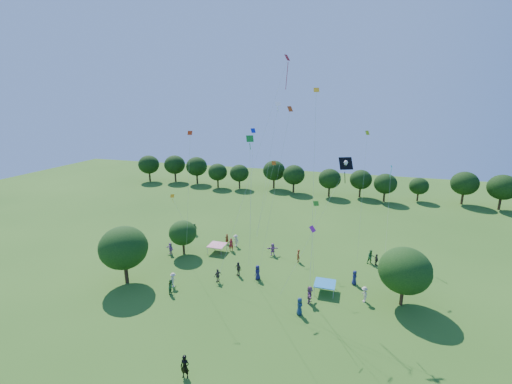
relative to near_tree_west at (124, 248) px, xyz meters
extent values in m
plane|color=#3A671E|center=(14.40, -10.60, -4.31)|extent=(160.00, 160.00, 0.00)
cylinder|color=#422B19|center=(0.00, 0.00, -3.28)|extent=(0.42, 0.42, 2.05)
ellipsoid|color=#1A3D11|center=(0.00, 0.00, 0.01)|extent=(5.32, 5.32, 4.79)
cylinder|color=#422B19|center=(2.56, 8.67, -3.56)|extent=(0.31, 0.31, 1.50)
ellipsoid|color=#1A3D11|center=(2.56, 8.67, -1.24)|extent=(3.67, 3.67, 3.30)
cylinder|color=#422B19|center=(29.56, 4.46, -3.47)|extent=(0.34, 0.34, 1.67)
ellipsoid|color=#1A3D11|center=(29.56, 4.46, -0.47)|extent=(5.12, 5.12, 4.61)
cylinder|color=#422B19|center=(-26.72, 44.67, -3.23)|extent=(0.44, 0.44, 2.15)
ellipsoid|color=black|center=(-26.72, 44.67, 0.04)|extent=(5.17, 5.17, 4.65)
cylinder|color=#422B19|center=(-20.26, 46.31, -3.22)|extent=(0.45, 0.45, 2.17)
ellipsoid|color=black|center=(-20.26, 46.31, 0.09)|extent=(5.22, 5.22, 4.70)
cylinder|color=#422B19|center=(-13.96, 45.97, -3.23)|extent=(0.44, 0.44, 2.15)
ellipsoid|color=black|center=(-13.96, 45.97, 0.05)|extent=(5.17, 5.17, 4.65)
cylinder|color=#422B19|center=(-7.37, 43.68, -3.37)|extent=(0.38, 0.38, 1.87)
ellipsoid|color=black|center=(-7.37, 43.68, -0.53)|extent=(4.48, 4.48, 4.03)
cylinder|color=#422B19|center=(-2.16, 44.29, -3.39)|extent=(0.38, 0.38, 1.84)
ellipsoid|color=black|center=(-2.16, 44.29, -0.59)|extent=(4.42, 4.42, 3.98)
cylinder|color=#422B19|center=(5.57, 46.69, -3.23)|extent=(0.44, 0.44, 2.14)
ellipsoid|color=black|center=(5.57, 46.69, 0.02)|extent=(5.14, 5.14, 4.63)
cylinder|color=#422B19|center=(10.67, 44.52, -3.29)|extent=(0.42, 0.42, 2.03)
ellipsoid|color=black|center=(10.67, 44.52, -0.22)|extent=(4.86, 4.86, 4.37)
cylinder|color=#422B19|center=(18.65, 43.40, -3.33)|extent=(0.40, 0.40, 1.96)
ellipsoid|color=black|center=(18.65, 43.40, -0.34)|extent=(4.71, 4.71, 4.24)
cylinder|color=#422B19|center=(25.02, 44.94, -3.35)|extent=(0.39, 0.39, 1.91)
ellipsoid|color=black|center=(25.02, 44.94, -0.44)|extent=(4.59, 4.59, 4.13)
cylinder|color=#422B19|center=(29.82, 42.76, -3.36)|extent=(0.39, 0.39, 1.89)
ellipsoid|color=black|center=(29.82, 42.76, -0.49)|extent=(4.54, 4.54, 4.08)
cylinder|color=#422B19|center=(36.48, 45.30, -3.52)|extent=(0.33, 0.33, 1.58)
ellipsoid|color=black|center=(36.48, 45.30, -1.11)|extent=(3.80, 3.80, 3.42)
cylinder|color=#422B19|center=(44.67, 45.53, -3.24)|extent=(0.44, 0.44, 2.13)
ellipsoid|color=black|center=(44.67, 45.53, 0.00)|extent=(5.12, 5.12, 4.61)
cylinder|color=#422B19|center=(50.51, 43.55, -3.21)|extent=(0.45, 0.45, 2.18)
ellipsoid|color=black|center=(50.51, 43.55, 0.11)|extent=(5.24, 5.24, 4.72)
cube|color=#D11842|center=(6.65, 10.50, -3.26)|extent=(2.20, 2.20, 0.08)
cylinder|color=#999999|center=(5.65, 9.50, -3.76)|extent=(0.05, 0.05, 1.10)
cylinder|color=#999999|center=(7.65, 9.50, -3.76)|extent=(0.05, 0.05, 1.10)
cylinder|color=#999999|center=(5.65, 11.50, -3.76)|extent=(0.05, 0.05, 1.10)
cylinder|color=#999999|center=(7.65, 11.50, -3.76)|extent=(0.05, 0.05, 1.10)
cube|color=#1B6FB5|center=(21.85, 4.54, -3.26)|extent=(2.20, 2.20, 0.08)
cylinder|color=#999999|center=(20.85, 3.54, -3.76)|extent=(0.05, 0.05, 1.10)
cylinder|color=#999999|center=(22.85, 3.54, -3.76)|extent=(0.05, 0.05, 1.10)
cylinder|color=#999999|center=(20.85, 5.54, -3.76)|extent=(0.05, 0.05, 1.10)
cylinder|color=#999999|center=(22.85, 5.54, -3.76)|extent=(0.05, 0.05, 1.10)
imported|color=black|center=(13.09, -10.50, -3.36)|extent=(0.74, 0.51, 1.90)
imported|color=navy|center=(24.87, 7.18, -3.46)|extent=(0.51, 0.86, 1.68)
imported|color=maroon|center=(8.30, 11.53, -3.39)|extent=(0.81, 0.71, 1.84)
imported|color=#2A622D|center=(26.73, 13.04, -3.38)|extent=(1.03, 0.78, 1.86)
imported|color=beige|center=(5.53, 0.80, -3.48)|extent=(0.74, 1.16, 1.65)
imported|color=#413534|center=(11.62, 5.27, -3.45)|extent=(1.10, 0.90, 1.72)
imported|color=#824C70|center=(20.57, 2.02, -3.37)|extent=(0.71, 1.78, 1.87)
imported|color=navy|center=(19.92, -0.22, -3.42)|extent=(0.77, 0.99, 1.78)
imported|color=maroon|center=(6.89, 13.52, -3.56)|extent=(0.63, 0.66, 1.50)
imported|color=#295A26|center=(0.80, 15.42, -3.44)|extent=(0.86, 0.48, 1.73)
imported|color=beige|center=(25.94, 3.86, -3.45)|extent=(0.82, 1.21, 1.70)
imported|color=#382F2D|center=(27.41, 12.76, -3.54)|extent=(0.76, 0.98, 1.52)
imported|color=#A061A6|center=(0.87, 8.07, -3.50)|extent=(1.59, 1.14, 1.62)
imported|color=#1B1A4E|center=(14.09, 5.06, -3.43)|extent=(0.73, 0.97, 1.76)
imported|color=maroon|center=(17.81, 10.82, -3.46)|extent=(0.45, 0.66, 1.69)
imported|color=#26592A|center=(6.07, -0.52, -3.49)|extent=(0.52, 0.85, 1.63)
imported|color=beige|center=(8.43, 13.06, -3.43)|extent=(1.25, 1.00, 1.75)
imported|color=#453B37|center=(9.92, 3.13, -3.49)|extent=(0.90, 1.03, 1.63)
imported|color=#A761A4|center=(14.18, 11.81, -3.46)|extent=(1.67, 1.10, 1.68)
cube|color=black|center=(23.19, 4.04, 10.05)|extent=(1.45, 1.14, 1.10)
cube|color=black|center=(23.19, 4.09, 8.65)|extent=(0.15, 0.27, 1.18)
sphere|color=white|center=(23.19, 3.98, 10.15)|extent=(0.40, 0.40, 0.40)
cylinder|color=white|center=(23.19, 3.98, 9.87)|extent=(0.28, 0.56, 0.35)
cylinder|color=white|center=(23.19, 3.98, 9.87)|extent=(0.28, 0.56, 0.35)
cylinder|color=beige|center=(20.49, 2.34, 3.26)|extent=(5.40, 3.42, 12.53)
cube|color=red|center=(15.71, 11.17, 20.53)|extent=(0.56, 0.83, 0.67)
cube|color=red|center=(15.71, 11.22, 18.56)|extent=(0.39, 0.57, 2.94)
cylinder|color=beige|center=(13.06, 6.74, 8.61)|extent=(5.33, 8.89, 23.23)
cube|color=#EF480E|center=(17.20, 6.22, 15.02)|extent=(0.58, 0.69, 0.54)
cylinder|color=beige|center=(15.66, 6.10, 5.88)|extent=(3.08, 0.26, 17.78)
cube|color=red|center=(6.34, 4.90, 12.41)|extent=(0.55, 0.38, 0.44)
cylinder|color=beige|center=(5.02, 6.11, 4.60)|extent=(2.66, 2.45, 15.21)
cube|color=#F3A415|center=(20.63, -0.26, 16.70)|extent=(0.51, 0.40, 0.35)
cylinder|color=beige|center=(20.61, 0.89, 6.75)|extent=(0.05, 2.32, 19.52)
cube|color=#178220|center=(14.50, 1.14, 12.43)|extent=(0.76, 0.63, 0.58)
cube|color=#178220|center=(14.50, 1.19, 11.70)|extent=(0.10, 0.16, 0.61)
cylinder|color=beige|center=(13.82, 3.32, 4.57)|extent=(1.38, 4.36, 15.16)
cube|color=#1324C6|center=(12.59, 8.23, 12.54)|extent=(0.54, 0.58, 0.50)
cylinder|color=beige|center=(12.70, 6.93, 4.65)|extent=(0.24, 2.62, 15.32)
cube|color=#89167D|center=(20.82, -0.15, 4.66)|extent=(0.62, 0.72, 0.47)
cylinder|color=beige|center=(20.94, 0.87, 0.70)|extent=(0.25, 2.05, 7.42)
cube|color=white|center=(12.85, 19.02, 15.39)|extent=(0.80, 0.67, 0.52)
cube|color=white|center=(12.85, 19.07, 14.61)|extent=(0.13, 0.17, 0.69)
cylinder|color=beige|center=(12.05, 16.65, 6.05)|extent=(1.64, 4.76, 18.12)
cube|color=#0DD1C9|center=(28.49, 18.13, 7.48)|extent=(0.27, 0.38, 0.32)
cube|color=#0DD1C9|center=(28.49, 18.18, 6.65)|extent=(0.18, 0.27, 1.21)
cylinder|color=beige|center=(28.37, 14.69, 2.17)|extent=(0.26, 6.89, 10.36)
cube|color=#E0560D|center=(12.92, 16.79, 7.34)|extent=(0.67, 0.57, 0.48)
cylinder|color=beige|center=(11.97, 15.57, 2.05)|extent=(1.92, 2.47, 10.11)
cube|color=#FF9B0D|center=(-0.72, 12.03, 2.69)|extent=(0.60, 0.47, 0.42)
cube|color=#FF9B0D|center=(-0.72, 12.08, 2.04)|extent=(0.13, 0.16, 0.64)
cylinder|color=beige|center=(0.29, 12.37, -0.27)|extent=(2.04, 0.70, 5.48)
cube|color=#BFCA11|center=(25.08, 15.10, 12.03)|extent=(0.59, 0.61, 0.51)
cylinder|color=beige|center=(25.07, 13.04, 4.39)|extent=(0.04, 4.15, 14.80)
cube|color=#287916|center=(20.15, 7.47, 4.78)|extent=(0.70, 0.60, 0.45)
cylinder|color=beige|center=(20.17, 5.83, 0.76)|extent=(0.06, 3.28, 7.54)
camera|label=1|loc=(24.38, -29.27, 15.91)|focal=24.00mm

